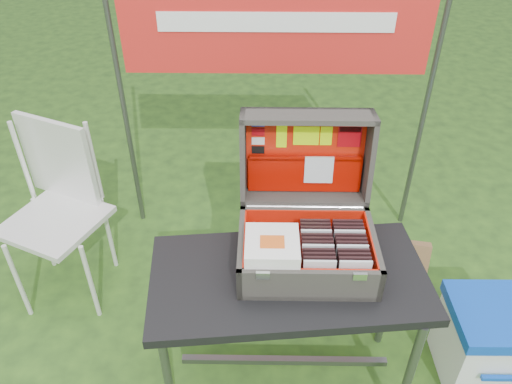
{
  "coord_description": "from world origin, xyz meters",
  "views": [
    {
      "loc": [
        -0.06,
        -1.44,
        2.1
      ],
      "look_at": [
        -0.08,
        0.1,
        0.96
      ],
      "focal_mm": 35.0,
      "sensor_mm": 36.0,
      "label": 1
    }
  ],
  "objects_px": {
    "cooler": "(497,342)",
    "cardboard_box": "(392,271)",
    "suitcase": "(309,205)",
    "table": "(286,330)",
    "chair": "(56,223)"
  },
  "relations": [
    {
      "from": "cooler",
      "to": "cardboard_box",
      "type": "bearing_deg",
      "value": 128.53
    },
    {
      "from": "suitcase",
      "to": "cooler",
      "type": "bearing_deg",
      "value": -4.46
    },
    {
      "from": "suitcase",
      "to": "table",
      "type": "bearing_deg",
      "value": -120.6
    },
    {
      "from": "chair",
      "to": "cardboard_box",
      "type": "distance_m",
      "value": 1.76
    },
    {
      "from": "cardboard_box",
      "to": "chair",
      "type": "bearing_deg",
      "value": -170.69
    },
    {
      "from": "suitcase",
      "to": "cardboard_box",
      "type": "xyz_separation_m",
      "value": [
        0.52,
        0.4,
        -0.75
      ]
    },
    {
      "from": "suitcase",
      "to": "cooler",
      "type": "xyz_separation_m",
      "value": [
        0.89,
        -0.07,
        -0.73
      ]
    },
    {
      "from": "cooler",
      "to": "cardboard_box",
      "type": "xyz_separation_m",
      "value": [
        -0.38,
        0.47,
        -0.03
      ]
    },
    {
      "from": "suitcase",
      "to": "chair",
      "type": "distance_m",
      "value": 1.37
    },
    {
      "from": "table",
      "to": "cardboard_box",
      "type": "bearing_deg",
      "value": 35.32
    },
    {
      "from": "cooler",
      "to": "chair",
      "type": "xyz_separation_m",
      "value": [
        -2.12,
        0.49,
        0.26
      ]
    },
    {
      "from": "table",
      "to": "chair",
      "type": "bearing_deg",
      "value": 149.18
    },
    {
      "from": "table",
      "to": "cooler",
      "type": "bearing_deg",
      "value": -3.06
    },
    {
      "from": "table",
      "to": "chair",
      "type": "height_order",
      "value": "chair"
    },
    {
      "from": "cardboard_box",
      "to": "cooler",
      "type": "bearing_deg",
      "value": -40.94
    }
  ]
}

